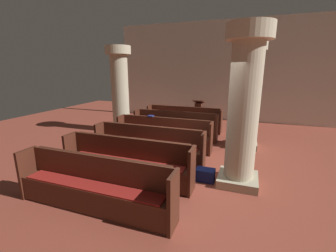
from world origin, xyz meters
The scene contains 14 objects.
ground_plane centered at (0.00, 0.00, 0.00)m, with size 19.20×19.20×0.00m, color brown.
back_wall centered at (0.00, 6.08, 2.25)m, with size 10.00×0.16×4.50m, color silver.
pew_row_0 centered at (-1.02, 3.51, 0.49)m, with size 2.96×0.46×0.93m.
pew_row_1 centered at (-1.02, 2.40, 0.49)m, with size 2.96×0.46×0.93m.
pew_row_2 centered at (-1.02, 1.29, 0.49)m, with size 2.96×0.47×0.93m.
pew_row_3 centered at (-1.02, 0.18, 0.49)m, with size 2.96×0.46×0.93m.
pew_row_4 centered at (-1.02, -0.94, 0.49)m, with size 2.96×0.46×0.93m.
pew_row_5 centered at (-1.02, -2.05, 0.49)m, with size 2.96×0.47×0.93m.
pillar_aisle_side centered at (1.27, 2.30, 1.67)m, with size 0.93×0.93×3.19m.
pillar_far_side centered at (-3.27, 2.56, 1.67)m, with size 0.93×0.93×3.19m.
pillar_aisle_rear centered at (1.27, -0.25, 1.67)m, with size 0.87×0.87×3.19m.
lectern centered at (-0.69, 4.68, 0.45)m, with size 0.48×0.45×1.08m.
hymn_book centered at (-1.52, 1.48, 0.94)m, with size 0.17×0.19×0.03m, color navy.
kneeler_box_navy centered at (0.59, -0.37, 0.13)m, with size 0.41×0.26×0.27m, color navy.
Camera 1 is at (1.36, -4.87, 2.38)m, focal length 24.04 mm.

